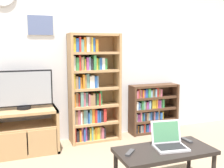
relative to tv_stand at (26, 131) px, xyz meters
name	(u,v)px	position (x,y,z in m)	size (l,w,h in m)	color
wall_back	(89,55)	(0.99, 0.32, 1.00)	(7.05, 0.09, 2.60)	silver
tv_stand	(26,131)	(0.00, 0.00, 0.00)	(0.83, 0.50, 0.60)	tan
television	(23,90)	(-0.01, 0.03, 0.56)	(0.77, 0.18, 0.53)	black
bookshelf_tall	(91,90)	(0.95, 0.14, 0.49)	(0.76, 0.31, 1.63)	tan
bookshelf_short	(151,109)	(2.00, 0.16, 0.09)	(0.83, 0.26, 0.81)	#472D1E
coffee_table	(165,153)	(1.28, -1.44, 0.05)	(1.00, 0.48, 0.40)	black
laptop	(169,141)	(1.35, -1.40, 0.17)	(0.36, 0.33, 0.26)	silver
remote_near_laptop	(130,153)	(0.90, -1.42, 0.11)	(0.14, 0.15, 0.02)	#38383A
remote_far_from_laptop	(186,140)	(1.63, -1.32, 0.11)	(0.05, 0.16, 0.02)	#38383A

